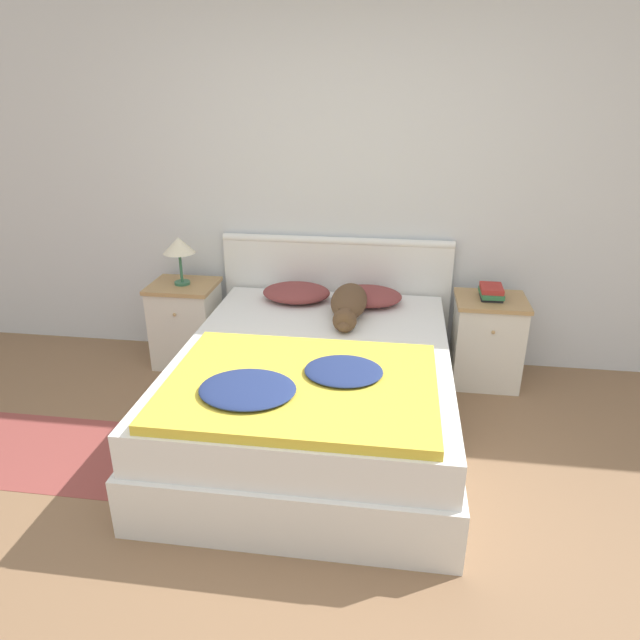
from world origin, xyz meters
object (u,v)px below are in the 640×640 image
object	(u,v)px
bed	(315,392)
dog	(349,304)
pillow_left	(296,293)
nightstand_right	(487,341)
table_lamp	(179,247)
book_stack	(491,292)
nightstand_left	(187,323)
pillow_right	(367,296)

from	to	relation	value
bed	dog	size ratio (longest dim) A/B	2.84
pillow_left	dog	xyz separation A→B (m)	(0.39, -0.25, 0.03)
nightstand_right	table_lamp	distance (m)	2.23
dog	book_stack	world-z (taller)	dog
bed	dog	distance (m)	0.66
nightstand_left	pillow_left	bearing A→B (deg)	-0.49
pillow_right	book_stack	distance (m)	0.83
pillow_right	table_lamp	world-z (taller)	table_lamp
dog	table_lamp	world-z (taller)	table_lamp
nightstand_left	pillow_left	world-z (taller)	pillow_left
nightstand_left	pillow_left	distance (m)	0.88
nightstand_right	book_stack	world-z (taller)	book_stack
bed	nightstand_right	size ratio (longest dim) A/B	3.27
nightstand_right	nightstand_left	bearing A→B (deg)	180.00
nightstand_left	book_stack	xyz separation A→B (m)	(2.15, 0.02, 0.35)
nightstand_left	bed	bearing A→B (deg)	-36.02
pillow_right	nightstand_right	bearing A→B (deg)	0.49
pillow_left	table_lamp	distance (m)	0.88
dog	bed	bearing A→B (deg)	-104.88
bed	table_lamp	world-z (taller)	table_lamp
nightstand_left	pillow_right	size ratio (longest dim) A/B	1.31
dog	book_stack	xyz separation A→B (m)	(0.93, 0.27, 0.03)
bed	pillow_left	xyz separation A→B (m)	(-0.25, 0.78, 0.33)
dog	book_stack	size ratio (longest dim) A/B	3.37
bed	book_stack	world-z (taller)	book_stack
bed	pillow_right	bearing A→B (deg)	72.28
pillow_left	table_lamp	size ratio (longest dim) A/B	1.37
table_lamp	nightstand_right	bearing A→B (deg)	0.09
bed	dog	world-z (taller)	dog
pillow_left	dog	bearing A→B (deg)	-32.25
book_stack	nightstand_left	bearing A→B (deg)	-179.57
bed	table_lamp	xyz separation A→B (m)	(-1.08, 0.78, 0.63)
nightstand_right	pillow_right	bearing A→B (deg)	-179.51
table_lamp	nightstand_left	bearing A→B (deg)	90.00
book_stack	table_lamp	xyz separation A→B (m)	(-2.15, -0.02, 0.23)
bed	pillow_left	distance (m)	0.88
pillow_left	dog	size ratio (longest dim) A/B	0.66
pillow_right	book_stack	world-z (taller)	book_stack
book_stack	table_lamp	size ratio (longest dim) A/B	0.62
pillow_left	book_stack	world-z (taller)	book_stack
pillow_right	dog	bearing A→B (deg)	-113.54
table_lamp	bed	bearing A→B (deg)	-35.90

